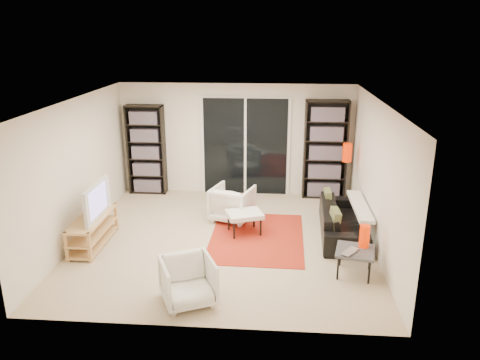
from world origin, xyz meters
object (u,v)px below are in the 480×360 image
object	(u,v)px
bookshelf_right	(325,150)
floor_lamp	(347,159)
bookshelf_left	(146,150)
ottoman	(244,215)
side_table	(355,252)
sofa	(343,220)
armchair_back	(232,203)
tv_stand	(93,230)
armchair_front	(188,281)

from	to	relation	value
bookshelf_right	floor_lamp	bearing A→B (deg)	-60.44
bookshelf_left	floor_lamp	world-z (taller)	bookshelf_left
bookshelf_left	bookshelf_right	distance (m)	3.85
ottoman	bookshelf_right	bearing A→B (deg)	52.23
ottoman	floor_lamp	bearing A→B (deg)	35.80
bookshelf_left	side_table	size ratio (longest dim) A/B	3.01
bookshelf_right	ottoman	xyz separation A→B (m)	(-1.57, -2.03, -0.70)
ottoman	floor_lamp	world-z (taller)	floor_lamp
sofa	bookshelf_right	bearing A→B (deg)	7.68
armchair_back	ottoman	bearing A→B (deg)	132.29
tv_stand	side_table	size ratio (longest dim) A/B	2.06
tv_stand	armchair_front	size ratio (longest dim) A/B	1.95
armchair_back	ottoman	size ratio (longest dim) A/B	1.00
armchair_front	ottoman	size ratio (longest dim) A/B	0.94
bookshelf_left	armchair_back	size ratio (longest dim) A/B	2.66
sofa	armchair_front	size ratio (longest dim) A/B	2.80
bookshelf_right	tv_stand	size ratio (longest dim) A/B	1.57
armchair_back	floor_lamp	distance (m)	2.44
armchair_front	ottoman	distance (m)	2.34
tv_stand	bookshelf_left	bearing A→B (deg)	85.03
sofa	side_table	size ratio (longest dim) A/B	2.96
ottoman	armchair_front	bearing A→B (deg)	-104.72
bookshelf_left	ottoman	size ratio (longest dim) A/B	2.66
armchair_back	floor_lamp	bearing A→B (deg)	-142.07
bookshelf_left	ottoman	distance (m)	3.11
side_table	armchair_back	bearing A→B (deg)	135.69
bookshelf_left	tv_stand	xyz separation A→B (m)	(-0.23, -2.68, -0.71)
side_table	sofa	bearing A→B (deg)	89.50
armchair_front	tv_stand	bearing A→B (deg)	115.57
tv_stand	armchair_front	xyz separation A→B (m)	(1.92, -1.61, 0.05)
bookshelf_right	armchair_back	xyz separation A→B (m)	(-1.84, -1.42, -0.72)
sofa	side_table	bearing A→B (deg)	-177.54
armchair_back	tv_stand	bearing A→B (deg)	47.52
bookshelf_right	armchair_front	bearing A→B (deg)	-116.79
bookshelf_left	ottoman	world-z (taller)	bookshelf_left
side_table	floor_lamp	distance (m)	2.82
bookshelf_right	tv_stand	world-z (taller)	bookshelf_right
armchair_front	sofa	bearing A→B (deg)	20.42
sofa	ottoman	size ratio (longest dim) A/B	2.62
side_table	ottoman	bearing A→B (deg)	142.14
bookshelf_right	tv_stand	xyz separation A→B (m)	(-4.08, -2.68, -0.79)
bookshelf_right	sofa	xyz separation A→B (m)	(0.16, -1.98, -0.77)
armchair_front	ottoman	xyz separation A→B (m)	(0.59, 2.26, 0.03)
armchair_back	ottoman	xyz separation A→B (m)	(0.27, -0.61, 0.01)
bookshelf_left	bookshelf_right	size ratio (longest dim) A/B	0.93
tv_stand	sofa	bearing A→B (deg)	9.33
bookshelf_left	side_table	bearing A→B (deg)	-40.09
bookshelf_right	armchair_front	distance (m)	4.86
bookshelf_left	bookshelf_right	xyz separation A→B (m)	(3.85, -0.00, 0.07)
tv_stand	ottoman	world-z (taller)	tv_stand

